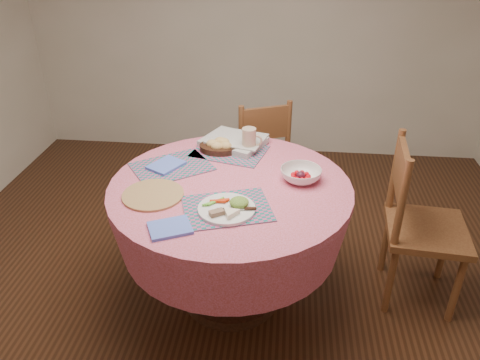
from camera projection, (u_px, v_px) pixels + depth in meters
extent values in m
plane|color=#331C0F|center=(232.00, 295.00, 2.74)|extent=(4.00, 4.00, 0.00)
cylinder|color=pink|center=(230.00, 188.00, 2.38)|extent=(1.24, 1.24, 0.04)
cone|color=pink|center=(231.00, 216.00, 2.47)|extent=(1.24, 1.24, 0.30)
cylinder|color=black|center=(231.00, 266.00, 2.63)|extent=(0.14, 0.14, 0.44)
cylinder|color=black|center=(231.00, 291.00, 2.73)|extent=(0.56, 0.56, 0.06)
cube|color=brown|center=(427.00, 230.00, 2.54)|extent=(0.46, 0.48, 0.04)
cylinder|color=brown|center=(457.00, 288.00, 2.47)|extent=(0.04, 0.04, 0.45)
cylinder|color=brown|center=(445.00, 247.00, 2.78)|extent=(0.04, 0.04, 0.45)
cylinder|color=brown|center=(390.00, 279.00, 2.53)|extent=(0.04, 0.04, 0.45)
cylinder|color=brown|center=(386.00, 240.00, 2.83)|extent=(0.04, 0.04, 0.45)
cylinder|color=brown|center=(401.00, 205.00, 2.30)|extent=(0.04, 0.04, 0.50)
cylinder|color=brown|center=(395.00, 171.00, 2.60)|extent=(0.04, 0.04, 0.50)
cube|color=brown|center=(401.00, 170.00, 2.40)|extent=(0.06, 0.36, 0.24)
cube|color=brown|center=(256.00, 156.00, 3.40)|extent=(0.53, 0.52, 0.04)
cylinder|color=brown|center=(269.00, 168.00, 3.68)|extent=(0.05, 0.05, 0.42)
cylinder|color=brown|center=(229.00, 174.00, 3.59)|extent=(0.05, 0.05, 0.42)
cylinder|color=brown|center=(284.00, 188.00, 3.41)|extent=(0.05, 0.05, 0.42)
cylinder|color=brown|center=(240.00, 194.00, 3.33)|extent=(0.05, 0.05, 0.42)
cylinder|color=brown|center=(288.00, 133.00, 3.18)|extent=(0.05, 0.05, 0.46)
cylinder|color=brown|center=(241.00, 139.00, 3.10)|extent=(0.05, 0.05, 0.46)
cube|color=brown|center=(265.00, 123.00, 3.10)|extent=(0.32, 0.15, 0.22)
cube|color=#136D68|center=(227.00, 208.00, 2.17)|extent=(0.47, 0.41, 0.01)
cube|color=#136D68|center=(172.00, 167.00, 2.53)|extent=(0.50, 0.48, 0.01)
cube|color=#136D68|center=(230.00, 151.00, 2.70)|extent=(0.46, 0.39, 0.01)
cylinder|color=#A76F48|center=(153.00, 195.00, 2.27)|extent=(0.30, 0.30, 0.01)
cube|color=#5874E2|center=(170.00, 228.00, 2.03)|extent=(0.22, 0.20, 0.01)
cube|color=#5874E2|center=(166.00, 165.00, 2.53)|extent=(0.21, 0.23, 0.01)
cylinder|color=white|center=(227.00, 209.00, 2.15)|extent=(0.27, 0.27, 0.01)
ellipsoid|color=#366622|center=(239.00, 206.00, 2.13)|extent=(0.12, 0.12, 0.04)
cylinder|color=#FFEACC|center=(222.00, 213.00, 2.09)|extent=(0.13, 0.13, 0.02)
cube|color=brown|center=(211.00, 209.00, 2.12)|extent=(0.07, 0.06, 0.02)
cube|color=silver|center=(230.00, 211.00, 2.12)|extent=(0.15, 0.03, 0.00)
cylinder|color=black|center=(219.00, 148.00, 2.69)|extent=(0.23, 0.23, 0.03)
ellipsoid|color=tan|center=(212.00, 142.00, 2.68)|extent=(0.07, 0.06, 0.05)
ellipsoid|color=tan|center=(223.00, 140.00, 2.70)|extent=(0.07, 0.06, 0.05)
ellipsoid|color=tan|center=(226.00, 144.00, 2.66)|extent=(0.07, 0.06, 0.05)
ellipsoid|color=tan|center=(217.00, 144.00, 2.65)|extent=(0.07, 0.06, 0.05)
ellipsoid|color=tan|center=(220.00, 139.00, 2.71)|extent=(0.07, 0.06, 0.05)
cylinder|color=tan|center=(249.00, 140.00, 2.66)|extent=(0.08, 0.08, 0.14)
torus|color=tan|center=(257.00, 140.00, 2.65)|extent=(0.07, 0.01, 0.07)
imported|color=white|center=(301.00, 175.00, 2.40)|extent=(0.21, 0.21, 0.07)
sphere|color=red|center=(308.00, 177.00, 2.40)|extent=(0.03, 0.03, 0.03)
sphere|color=red|center=(307.00, 174.00, 2.42)|extent=(0.03, 0.03, 0.03)
sphere|color=red|center=(302.00, 173.00, 2.43)|extent=(0.03, 0.03, 0.03)
sphere|color=red|center=(297.00, 173.00, 2.43)|extent=(0.03, 0.03, 0.03)
sphere|color=red|center=(293.00, 175.00, 2.42)|extent=(0.03, 0.03, 0.03)
sphere|color=red|center=(293.00, 177.00, 2.39)|extent=(0.03, 0.03, 0.03)
sphere|color=red|center=(297.00, 179.00, 2.37)|extent=(0.03, 0.03, 0.03)
sphere|color=red|center=(302.00, 180.00, 2.37)|extent=(0.03, 0.03, 0.03)
sphere|color=red|center=(307.00, 179.00, 2.38)|extent=(0.03, 0.03, 0.03)
sphere|color=#421323|center=(301.00, 176.00, 2.40)|extent=(0.05, 0.05, 0.05)
cube|color=silver|center=(233.00, 142.00, 2.77)|extent=(0.42, 0.39, 0.03)
cube|color=silver|center=(237.00, 138.00, 2.76)|extent=(0.38, 0.33, 0.01)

